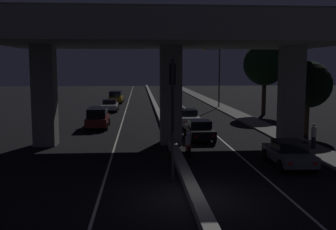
{
  "coord_description": "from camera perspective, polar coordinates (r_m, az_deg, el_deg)",
  "views": [
    {
      "loc": [
        -2.17,
        -15.13,
        5.21
      ],
      "look_at": [
        0.29,
        18.07,
        1.22
      ],
      "focal_mm": 42.0,
      "sensor_mm": 36.0,
      "label": 1
    }
  ],
  "objects": [
    {
      "name": "ground_plane",
      "position": [
        16.15,
        3.81,
        -12.0
      ],
      "size": [
        200.0,
        200.0,
        0.0
      ],
      "primitive_type": "plane",
      "color": "black"
    },
    {
      "name": "lane_line_left_inner",
      "position": [
        50.42,
        -6.09,
        0.86
      ],
      "size": [
        0.12,
        126.0,
        0.0
      ],
      "primitive_type": "cube",
      "color": "beige",
      "rests_on": "ground_plane"
    },
    {
      "name": "lane_line_right_inner",
      "position": [
        50.75,
        2.56,
        0.93
      ],
      "size": [
        0.12,
        126.0,
        0.0
      ],
      "primitive_type": "cube",
      "color": "beige",
      "rests_on": "ground_plane"
    },
    {
      "name": "median_divider",
      "position": [
        50.43,
        -1.75,
        1.11
      ],
      "size": [
        0.54,
        126.0,
        0.37
      ],
      "primitive_type": "cube",
      "color": "gray",
      "rests_on": "ground_plane"
    },
    {
      "name": "sidewalk_right",
      "position": [
        44.78,
        9.87,
        0.14
      ],
      "size": [
        2.12,
        126.0,
        0.14
      ],
      "primitive_type": "cube",
      "color": "slate",
      "rests_on": "ground_plane"
    },
    {
      "name": "elevated_overpass",
      "position": [
        26.97,
        0.4,
        11.2
      ],
      "size": [
        22.78,
        10.62,
        9.42
      ],
      "color": "gray",
      "rests_on": "ground_plane"
    },
    {
      "name": "traffic_light_left_of_median",
      "position": [
        17.72,
        0.65,
        2.29
      ],
      "size": [
        0.3,
        0.49,
        5.61
      ],
      "color": "black",
      "rests_on": "ground_plane"
    },
    {
      "name": "street_lamp",
      "position": [
        52.1,
        7.09,
        6.15
      ],
      "size": [
        2.41,
        0.32,
        7.8
      ],
      "color": "#2D2D30",
      "rests_on": "ground_plane"
    },
    {
      "name": "car_grey_lead",
      "position": [
        21.87,
        17.11,
        -5.32
      ],
      "size": [
        2.0,
        4.09,
        1.41
      ],
      "rotation": [
        0.0,
        0.0,
        1.54
      ],
      "color": "#515459",
      "rests_on": "ground_plane"
    },
    {
      "name": "car_black_second",
      "position": [
        28.88,
        4.57,
        -2.15
      ],
      "size": [
        1.92,
        4.42,
        1.43
      ],
      "rotation": [
        0.0,
        0.0,
        1.58
      ],
      "color": "black",
      "rests_on": "ground_plane"
    },
    {
      "name": "car_white_third",
      "position": [
        35.16,
        2.89,
        -0.42
      ],
      "size": [
        1.85,
        4.64,
        1.56
      ],
      "rotation": [
        0.0,
        0.0,
        1.57
      ],
      "color": "silver",
      "rests_on": "ground_plane"
    },
    {
      "name": "car_dark_red_lead_oncoming",
      "position": [
        34.82,
        -10.17,
        -0.3
      ],
      "size": [
        1.99,
        4.71,
        1.78
      ],
      "rotation": [
        0.0,
        0.0,
        -1.56
      ],
      "color": "#591414",
      "rests_on": "ground_plane"
    },
    {
      "name": "car_white_second_oncoming",
      "position": [
        47.81,
        -8.44,
        1.39
      ],
      "size": [
        1.99,
        4.04,
        1.45
      ],
      "rotation": [
        0.0,
        0.0,
        -1.58
      ],
      "color": "silver",
      "rests_on": "ground_plane"
    },
    {
      "name": "car_taxi_yellow_third_oncoming",
      "position": [
        58.98,
        -7.58,
        2.64
      ],
      "size": [
        2.16,
        4.63,
        1.82
      ],
      "rotation": [
        0.0,
        0.0,
        -1.6
      ],
      "color": "gold",
      "rests_on": "ground_plane"
    },
    {
      "name": "motorcycle_red_filtering_near",
      "position": [
        23.46,
        2.92,
        -4.47
      ],
      "size": [
        0.32,
        1.96,
        1.45
      ],
      "rotation": [
        0.0,
        0.0,
        1.56
      ],
      "color": "black",
      "rests_on": "ground_plane"
    },
    {
      "name": "motorcycle_blue_filtering_mid",
      "position": [
        28.79,
        1.4,
        -2.36
      ],
      "size": [
        0.34,
        1.71,
        1.42
      ],
      "rotation": [
        0.0,
        0.0,
        1.64
      ],
      "color": "black",
      "rests_on": "ground_plane"
    },
    {
      "name": "pedestrian_on_sidewalk",
      "position": [
        26.53,
        20.38,
        -2.87
      ],
      "size": [
        0.32,
        0.32,
        1.58
      ],
      "color": "black",
      "rests_on": "sidewalk_right"
    },
    {
      "name": "roadside_tree_kerbside_near",
      "position": [
        32.26,
        19.67,
        4.16
      ],
      "size": [
        3.61,
        3.61,
        5.76
      ],
      "color": "#38281C",
      "rests_on": "ground_plane"
    },
    {
      "name": "roadside_tree_kerbside_mid",
      "position": [
        45.15,
        13.87,
        7.15
      ],
      "size": [
        4.71,
        4.71,
        8.0
      ],
      "color": "#2D2116",
      "rests_on": "ground_plane"
    }
  ]
}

